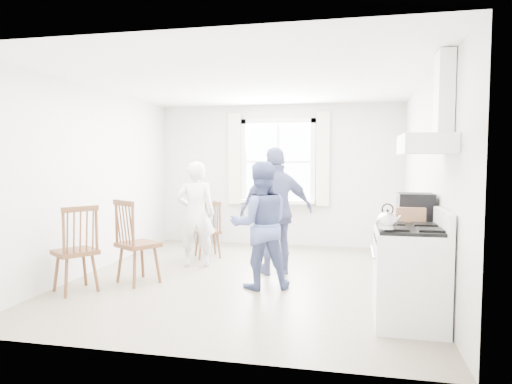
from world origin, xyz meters
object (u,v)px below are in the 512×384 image
gas_stove (410,275)px  stereo_stack (415,208)px  person_left (196,214)px  low_cabinet (409,263)px  person_mid (260,225)px  windsor_chair_c (78,240)px  person_right (277,211)px  windsor_chair_b (130,233)px  windsor_chair_a (209,224)px

gas_stove → stereo_stack: size_ratio=3.02×
person_left → gas_stove: bearing=126.6°
low_cabinet → person_mid: (-1.73, 0.25, 0.34)m
person_left → person_mid: person_mid is taller
windsor_chair_c → person_right: 2.58m
stereo_stack → windsor_chair_c: size_ratio=0.35×
stereo_stack → windsor_chair_b: 3.46m
gas_stove → person_right: size_ratio=0.63×
low_cabinet → windsor_chair_b: size_ratio=0.82×
gas_stove → windsor_chair_b: (-3.31, 0.74, 0.18)m
low_cabinet → windsor_chair_c: 3.82m
stereo_stack → person_mid: bearing=170.7°
low_cabinet → person_left: person_left is taller
windsor_chair_a → stereo_stack: bearing=-31.0°
windsor_chair_a → gas_stove: bearing=-40.7°
person_right → gas_stove: bearing=107.0°
low_cabinet → windsor_chair_a: (-2.87, 1.71, 0.11)m
windsor_chair_c → windsor_chair_a: bearing=67.1°
low_cabinet → person_right: 1.97m
windsor_chair_c → person_left: size_ratio=0.68×
windsor_chair_a → person_right: 1.46m
low_cabinet → windsor_chair_c: (-3.79, -0.45, 0.20)m
stereo_stack → windsor_chair_c: bearing=-173.9°
windsor_chair_c → person_right: person_right is taller
low_cabinet → person_mid: 1.78m
gas_stove → windsor_chair_c: bearing=176.2°
windsor_chair_a → person_mid: (1.14, -1.46, 0.22)m
person_right → windsor_chair_a: bearing=-57.0°
gas_stove → person_right: bearing=133.2°
person_mid → gas_stove: bearing=130.8°
person_right → windsor_chair_b: bearing=2.3°
windsor_chair_a → windsor_chair_b: windsor_chair_b is taller
windsor_chair_a → person_left: 0.59m
stereo_stack → person_left: bearing=157.8°
stereo_stack → windsor_chair_a: (-2.92, 1.75, -0.50)m
low_cabinet → person_mid: size_ratio=0.57×
person_left → person_mid: bearing=121.8°
low_cabinet → person_left: bearing=158.1°
windsor_chair_a → windsor_chair_b: 1.75m
person_left → windsor_chair_a: bearing=-112.6°
gas_stove → person_mid: 1.94m
person_left → low_cabinet: bearing=138.1°
windsor_chair_c → person_mid: person_mid is taller
windsor_chair_a → person_right: (1.22, -0.73, 0.32)m
windsor_chair_a → windsor_chair_c: bearing=-112.9°
person_left → person_right: size_ratio=0.89×
windsor_chair_c → person_right: bearing=33.9°
person_mid → windsor_chair_b: bearing=-12.4°
gas_stove → person_right: (-1.58, 1.68, 0.40)m
stereo_stack → person_left: (-2.95, 1.21, -0.28)m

